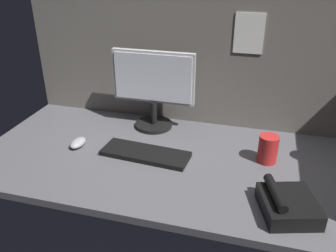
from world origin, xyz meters
The scene contains 7 objects.
ground_plane centered at (0.00, 0.00, -1.50)cm, with size 180.00×80.00×3.00cm, color #515156.
cubicle_wall_back centered at (0.02, 37.50, 32.96)cm, with size 180.00×5.50×65.88cm.
monitor centered at (-24.65, 25.10, 20.37)cm, with size 38.93×18.00×37.22cm.
keyboard centered at (-19.76, -2.68, 1.00)cm, with size 37.00×13.00×2.00cm, color black.
mouse centered at (-50.93, -2.92, 1.70)cm, with size 5.60×9.60×3.40cm, color #99999E.
mug_red_plastic centered at (29.39, 6.44, 5.76)cm, with size 7.89×7.89×11.52cm.
desk_phone centered at (36.35, -24.27, 3.19)cm, with size 21.77×23.10×8.80cm.
Camera 1 is at (22.90, -122.16, 77.66)cm, focal length 37.60 mm.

